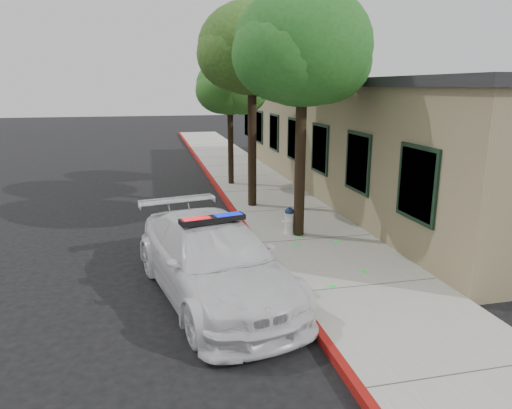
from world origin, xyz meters
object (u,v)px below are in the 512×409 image
Objects in this scene: street_tree_near at (303,52)px; street_tree_mid at (252,53)px; street_tree_far at (231,89)px; clapboard_building at (386,135)px; police_car at (214,259)px; fire_hydrant at (289,221)px.

street_tree_mid reaches higher than street_tree_near.
street_tree_near is at bearing -81.47° from street_tree_mid.
street_tree_near is 7.16m from street_tree_far.
police_car is at bearing -133.64° from clapboard_building.
street_tree_mid is (-5.91, -2.12, 2.88)m from clapboard_building.
street_tree_mid is (2.18, 6.36, 4.25)m from police_car.
police_car is 7.95m from street_tree_mid.
street_tree_mid is at bearing -160.25° from clapboard_building.
street_tree_near is (0.24, -0.12, 4.30)m from fire_hydrant.
street_tree_near reaches higher than street_tree_far.
street_tree_far is (-5.97, 1.52, 1.79)m from clapboard_building.
street_tree_near is at bearing -134.06° from clapboard_building.
clapboard_building is 6.91m from street_tree_mid.
clapboard_building is 4.17× the size of street_tree_far.
street_tree_far reaches higher than clapboard_building.
clapboard_building reaches higher than police_car.
clapboard_building reaches higher than fire_hydrant.
street_tree_near reaches higher than fire_hydrant.
street_tree_far reaches higher than police_car.
street_tree_mid is at bearing 113.72° from fire_hydrant.
street_tree_near reaches higher than police_car.
street_tree_far is at bearing 111.70° from fire_hydrant.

